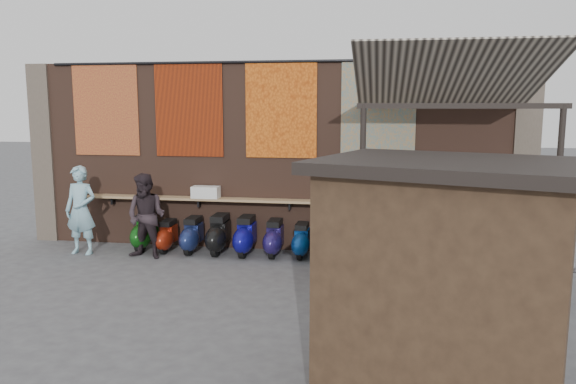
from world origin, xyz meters
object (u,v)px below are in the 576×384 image
at_px(scooter_stool_4, 246,236).
at_px(shopper_tan, 375,234).
at_px(shopper_grey, 544,255).
at_px(scooter_stool_3, 219,235).
at_px(shelf_box, 206,192).
at_px(scooter_stool_7, 328,238).
at_px(diner_right, 146,216).
at_px(scooter_stool_8, 354,243).
at_px(scooter_stool_2, 192,235).
at_px(scooter_stool_5, 274,238).
at_px(scooter_stool_0, 145,232).
at_px(scooter_stool_6, 302,241).
at_px(market_stall, 446,291).
at_px(shopper_navy, 385,233).
at_px(scooter_stool_1, 167,236).
at_px(scooter_stool_9, 381,244).
at_px(diner_left, 81,210).

height_order(scooter_stool_4, shopper_tan, shopper_tan).
bearing_deg(shopper_tan, shopper_grey, -43.04).
bearing_deg(scooter_stool_3, shelf_box, 139.71).
xyz_separation_m(scooter_stool_7, diner_right, (-3.64, -0.60, 0.44)).
bearing_deg(diner_right, scooter_stool_8, 15.35).
xyz_separation_m(scooter_stool_2, scooter_stool_5, (1.76, 0.01, 0.00)).
relative_size(scooter_stool_0, scooter_stool_8, 1.12).
xyz_separation_m(scooter_stool_6, shopper_tan, (1.49, -1.07, 0.45)).
xyz_separation_m(scooter_stool_8, market_stall, (1.16, -5.42, 0.87)).
relative_size(scooter_stool_7, shopper_navy, 0.48).
distance_m(scooter_stool_4, diner_right, 2.05).
relative_size(scooter_stool_2, scooter_stool_7, 0.88).
height_order(scooter_stool_0, diner_right, diner_right).
xyz_separation_m(scooter_stool_1, diner_right, (-0.21, -0.56, 0.53)).
bearing_deg(scooter_stool_7, shopper_tan, -49.18).
relative_size(scooter_stool_7, shopper_tan, 0.56).
relative_size(scooter_stool_3, diner_right, 0.49).
distance_m(scooter_stool_0, scooter_stool_1, 0.53).
bearing_deg(shopper_tan, scooter_stool_9, 63.95).
height_order(scooter_stool_1, diner_left, diner_left).
bearing_deg(scooter_stool_1, scooter_stool_4, 0.05).
relative_size(scooter_stool_5, shopper_grey, 0.48).
bearing_deg(scooter_stool_8, market_stall, -77.88).
bearing_deg(scooter_stool_5, scooter_stool_0, 179.12).
xyz_separation_m(scooter_stool_5, shopper_tan, (2.06, -1.07, 0.42)).
distance_m(scooter_stool_9, shopper_grey, 3.35).
xyz_separation_m(scooter_stool_0, scooter_stool_2, (1.08, -0.06, -0.02)).
bearing_deg(diner_left, shopper_grey, -8.49).
relative_size(scooter_stool_2, market_stall, 0.32).
distance_m(scooter_stool_6, diner_left, 4.65).
distance_m(scooter_stool_7, shopper_navy, 2.01).
xyz_separation_m(scooter_stool_9, shopper_grey, (2.48, -2.20, 0.48)).
xyz_separation_m(scooter_stool_0, scooter_stool_4, (2.23, -0.06, 0.01)).
height_order(scooter_stool_3, diner_right, diner_right).
height_order(scooter_stool_6, shopper_navy, shopper_navy).
bearing_deg(scooter_stool_4, scooter_stool_5, 1.70).
relative_size(scooter_stool_5, shopper_navy, 0.42).
distance_m(scooter_stool_5, market_stall, 6.18).
height_order(scooter_stool_8, shopper_tan, shopper_tan).
xyz_separation_m(shelf_box, shopper_tan, (3.61, -1.39, -0.46)).
bearing_deg(shopper_grey, scooter_stool_2, 9.62).
xyz_separation_m(scooter_stool_3, scooter_stool_8, (2.83, -0.02, -0.06)).
relative_size(shelf_box, scooter_stool_2, 0.74).
height_order(shelf_box, scooter_stool_1, shelf_box).
height_order(shelf_box, scooter_stool_6, shelf_box).
relative_size(scooter_stool_6, market_stall, 0.30).
bearing_deg(market_stall, diner_right, 156.52).
xyz_separation_m(scooter_stool_2, diner_left, (-2.26, -0.45, 0.56)).
xyz_separation_m(scooter_stool_0, diner_right, (0.31, -0.62, 0.48)).
relative_size(scooter_stool_7, market_stall, 0.37).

